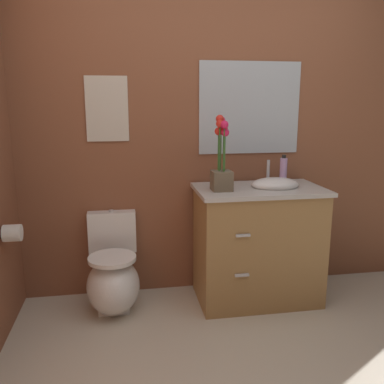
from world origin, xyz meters
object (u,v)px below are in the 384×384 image
(wall_mirror, at_px, (250,108))
(toilet_paper_roll, at_px, (12,233))
(soap_bottle, at_px, (283,170))
(vanity_cabinet, at_px, (258,243))
(flower_vase, at_px, (222,162))
(toilet, at_px, (113,277))
(wall_poster, at_px, (107,109))

(wall_mirror, xyz_separation_m, toilet_paper_roll, (-1.70, -0.46, -0.77))
(soap_bottle, bearing_deg, vanity_cabinet, -153.95)
(flower_vase, height_order, soap_bottle, flower_vase)
(flower_vase, xyz_separation_m, toilet_paper_roll, (-1.40, -0.13, -0.40))
(toilet, bearing_deg, soap_bottle, 3.54)
(soap_bottle, distance_m, wall_poster, 1.40)
(vanity_cabinet, relative_size, wall_mirror, 1.33)
(flower_vase, bearing_deg, wall_mirror, 48.35)
(vanity_cabinet, height_order, flower_vase, flower_vase)
(soap_bottle, height_order, wall_mirror, wall_mirror)
(toilet, height_order, toilet_paper_roll, toilet_paper_roll)
(vanity_cabinet, distance_m, toilet_paper_roll, 1.72)
(wall_mirror, bearing_deg, vanity_cabinet, -89.48)
(wall_poster, relative_size, toilet_paper_roll, 4.28)
(toilet, bearing_deg, toilet_paper_roll, -162.23)
(toilet, height_order, flower_vase, flower_vase)
(wall_poster, relative_size, wall_mirror, 0.59)
(flower_vase, relative_size, wall_poster, 1.13)
(vanity_cabinet, bearing_deg, flower_vase, -171.94)
(toilet, xyz_separation_m, vanity_cabinet, (1.09, -0.03, 0.21))
(wall_mirror, bearing_deg, wall_poster, 180.00)
(toilet, xyz_separation_m, toilet_paper_roll, (-0.61, -0.20, 0.44))
(toilet, relative_size, toilet_paper_roll, 6.27)
(vanity_cabinet, distance_m, wall_mirror, 1.04)
(soap_bottle, height_order, toilet_paper_roll, soap_bottle)
(vanity_cabinet, relative_size, toilet_paper_roll, 9.65)
(soap_bottle, relative_size, toilet_paper_roll, 2.03)
(wall_mirror, bearing_deg, toilet_paper_roll, -164.72)
(toilet, relative_size, wall_mirror, 0.86)
(soap_bottle, distance_m, toilet_paper_roll, 1.96)
(vanity_cabinet, height_order, soap_bottle, soap_bottle)
(toilet, relative_size, vanity_cabinet, 0.65)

